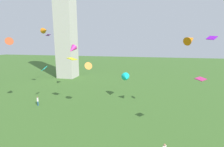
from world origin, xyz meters
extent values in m
cube|color=#B7B2A8|center=(-17.51, 41.68, 21.62)|extent=(5.19, 5.19, 43.24)
cylinder|color=#235693|center=(-11.46, 18.67, 0.39)|extent=(0.15, 0.15, 0.78)
cylinder|color=#235693|center=(-11.25, 18.38, 0.39)|extent=(0.15, 0.15, 0.78)
cube|color=silver|center=(-11.35, 18.53, 1.09)|extent=(0.45, 0.49, 0.62)
sphere|color=brown|center=(-11.35, 18.53, 1.51)|extent=(0.23, 0.23, 0.23)
sphere|color=#A37556|center=(9.14, 9.32, 1.47)|extent=(0.22, 0.22, 0.22)
cone|color=#12CABF|center=(3.38, 24.51, 4.40)|extent=(2.08, 2.56, 1.63)
cube|color=gold|center=(-4.51, 18.62, 8.37)|extent=(1.78, 1.54, 0.34)
cone|color=#D85631|center=(-13.07, 15.78, 11.11)|extent=(1.88, 1.95, 1.14)
cube|color=purple|center=(-15.71, 29.61, 12.60)|extent=(0.80, 1.14, 0.42)
cube|color=#B6296A|center=(12.74, 13.00, 7.19)|extent=(1.33, 1.35, 0.28)
cone|color=#CE2A96|center=(-8.57, 27.14, 9.47)|extent=(1.64, 2.39, 2.05)
cone|color=#B96916|center=(-1.89, 18.33, 7.14)|extent=(2.10, 2.26, 1.71)
cube|color=#14D3BA|center=(-10.27, 19.51, 6.45)|extent=(0.68, 1.19, 0.82)
cone|color=orange|center=(-13.65, 25.48, 13.35)|extent=(2.05, 1.85, 1.25)
cone|color=orange|center=(12.47, 17.77, 11.27)|extent=(2.01, 2.07, 1.51)
cube|color=#8E17DC|center=(14.83, 17.53, 11.48)|extent=(1.20, 1.26, 0.56)
camera|label=1|loc=(7.32, -5.20, 10.94)|focal=26.19mm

